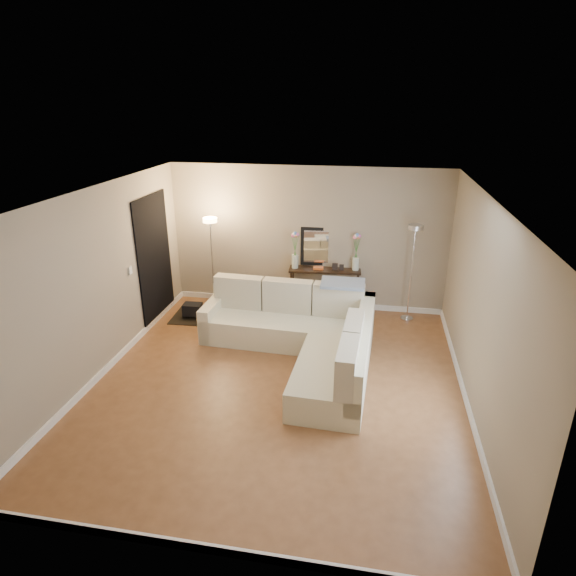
% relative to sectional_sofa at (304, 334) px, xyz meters
% --- Properties ---
extents(floor, '(5.00, 5.50, 0.01)m').
position_rel_sectional_sofa_xyz_m(floor, '(-0.25, -0.84, -0.36)').
color(floor, brown).
rests_on(floor, ground).
extents(ceiling, '(5.00, 5.50, 0.01)m').
position_rel_sectional_sofa_xyz_m(ceiling, '(-0.25, -0.84, 2.25)').
color(ceiling, white).
rests_on(ceiling, ground).
extents(wall_back, '(5.00, 0.02, 2.60)m').
position_rel_sectional_sofa_xyz_m(wall_back, '(-0.25, 1.92, 0.95)').
color(wall_back, gray).
rests_on(wall_back, ground).
extents(wall_front, '(5.00, 0.02, 2.60)m').
position_rel_sectional_sofa_xyz_m(wall_front, '(-0.25, -3.60, 0.95)').
color(wall_front, gray).
rests_on(wall_front, ground).
extents(wall_left, '(0.02, 5.50, 2.60)m').
position_rel_sectional_sofa_xyz_m(wall_left, '(-2.76, -0.84, 0.95)').
color(wall_left, gray).
rests_on(wall_left, ground).
extents(wall_right, '(0.02, 5.50, 2.60)m').
position_rel_sectional_sofa_xyz_m(wall_right, '(2.26, -0.84, 0.95)').
color(wall_right, gray).
rests_on(wall_right, ground).
extents(baseboard_back, '(5.00, 0.03, 0.10)m').
position_rel_sectional_sofa_xyz_m(baseboard_back, '(-0.25, 1.90, -0.30)').
color(baseboard_back, white).
rests_on(baseboard_back, ground).
extents(baseboard_front, '(5.00, 0.03, 0.10)m').
position_rel_sectional_sofa_xyz_m(baseboard_front, '(-0.25, -3.57, -0.30)').
color(baseboard_front, white).
rests_on(baseboard_front, ground).
extents(baseboard_left, '(0.03, 5.50, 0.10)m').
position_rel_sectional_sofa_xyz_m(baseboard_left, '(-2.73, -0.84, -0.30)').
color(baseboard_left, white).
rests_on(baseboard_left, ground).
extents(baseboard_right, '(0.03, 5.50, 0.10)m').
position_rel_sectional_sofa_xyz_m(baseboard_right, '(2.24, -0.84, -0.30)').
color(baseboard_right, white).
rests_on(baseboard_right, ground).
extents(doorway, '(0.02, 1.20, 2.20)m').
position_rel_sectional_sofa_xyz_m(doorway, '(-2.73, 0.86, 0.75)').
color(doorway, black).
rests_on(doorway, ground).
extents(switch_plate, '(0.02, 0.08, 0.12)m').
position_rel_sectional_sofa_xyz_m(switch_plate, '(-2.73, 0.01, 0.85)').
color(switch_plate, white).
rests_on(switch_plate, ground).
extents(sectional_sofa, '(2.73, 2.70, 0.95)m').
position_rel_sectional_sofa_xyz_m(sectional_sofa, '(0.00, 0.00, 0.00)').
color(sectional_sofa, beige).
rests_on(sectional_sofa, floor).
extents(throw_blanket, '(0.68, 0.40, 0.09)m').
position_rel_sectional_sofa_xyz_m(throw_blanket, '(0.51, 0.64, 0.61)').
color(throw_blanket, gray).
rests_on(throw_blanket, sectional_sofa).
extents(console_table, '(1.31, 0.44, 0.79)m').
position_rel_sectional_sofa_xyz_m(console_table, '(0.03, 1.76, 0.10)').
color(console_table, black).
rests_on(console_table, floor).
extents(leaning_mirror, '(0.91, 0.11, 0.71)m').
position_rel_sectional_sofa_xyz_m(leaning_mirror, '(0.10, 1.93, 0.81)').
color(leaning_mirror, black).
rests_on(leaning_mirror, console_table).
extents(table_decor, '(0.55, 0.13, 0.13)m').
position_rel_sectional_sofa_xyz_m(table_decor, '(0.11, 1.73, 0.48)').
color(table_decor, '#CF5E24').
rests_on(table_decor, console_table).
extents(flower_vase_left, '(0.15, 0.13, 0.68)m').
position_rel_sectional_sofa_xyz_m(flower_vase_left, '(-0.43, 1.73, 0.73)').
color(flower_vase_left, silver).
rests_on(flower_vase_left, console_table).
extents(flower_vase_right, '(0.15, 0.13, 0.68)m').
position_rel_sectional_sofa_xyz_m(flower_vase_right, '(0.65, 1.81, 0.73)').
color(flower_vase_right, silver).
rests_on(flower_vase_right, console_table).
extents(floor_lamp_lit, '(0.26, 0.26, 1.73)m').
position_rel_sectional_sofa_xyz_m(floor_lamp_lit, '(-1.89, 1.41, 0.87)').
color(floor_lamp_lit, silver).
rests_on(floor_lamp_lit, floor).
extents(floor_lamp_unlit, '(0.25, 0.25, 1.72)m').
position_rel_sectional_sofa_xyz_m(floor_lamp_unlit, '(1.62, 1.58, 0.86)').
color(floor_lamp_unlit, silver).
rests_on(floor_lamp_unlit, floor).
extents(charcoal_rug, '(1.17, 0.90, 0.02)m').
position_rel_sectional_sofa_xyz_m(charcoal_rug, '(-1.96, 1.07, -0.34)').
color(charcoal_rug, black).
rests_on(charcoal_rug, floor).
extents(black_bag, '(0.33, 0.24, 0.21)m').
position_rel_sectional_sofa_xyz_m(black_bag, '(-2.15, 0.96, -0.18)').
color(black_bag, black).
rests_on(black_bag, charcoal_rug).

